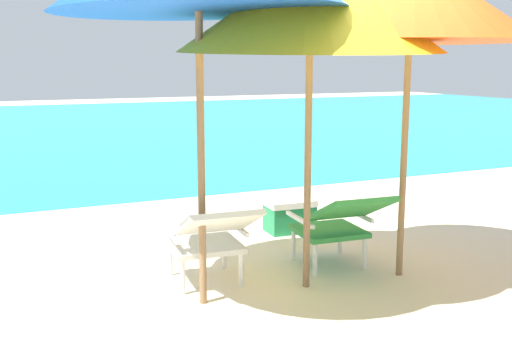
% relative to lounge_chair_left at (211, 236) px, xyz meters
% --- Properties ---
extents(ground_plane, '(40.00, 40.00, 0.00)m').
position_rel_lounge_chair_left_xyz_m(ground_plane, '(0.60, 4.07, -0.40)').
color(ground_plane, beige).
extents(ocean_band, '(40.00, 18.00, 0.01)m').
position_rel_lounge_chair_left_xyz_m(ocean_band, '(0.60, 11.99, -0.40)').
color(ocean_band, '#28B2B7').
rests_on(ocean_band, ground_plane).
extents(lounge_chair_left, '(0.60, 0.91, 0.68)m').
position_rel_lounge_chair_left_xyz_m(lounge_chair_left, '(0.00, 0.00, 0.00)').
color(lounge_chair_left, silver).
rests_on(lounge_chair_left, ground_plane).
extents(lounge_chair_right, '(0.60, 0.91, 0.68)m').
position_rel_lounge_chair_left_xyz_m(lounge_chair_right, '(1.06, -0.04, 0.00)').
color(lounge_chair_right, '#338E3D').
rests_on(lounge_chair_right, ground_plane).
extents(beach_umbrella_center, '(2.38, 2.40, 2.37)m').
position_rel_lounge_chair_left_xyz_m(beach_umbrella_center, '(0.66, -0.24, 1.62)').
color(beach_umbrella_center, olive).
rests_on(beach_umbrella_center, ground_plane).
extents(cooler_box, '(0.49, 0.34, 0.32)m').
position_rel_lounge_chair_left_xyz_m(cooler_box, '(1.23, 1.14, -0.24)').
color(cooler_box, '#1E844C').
rests_on(cooler_box, ground_plane).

